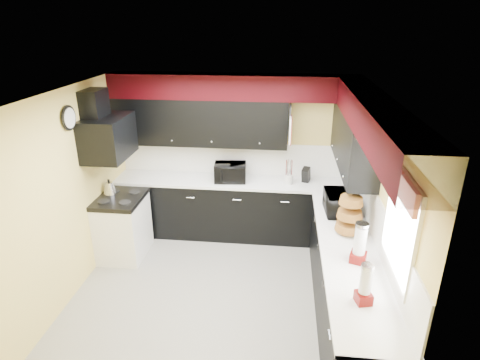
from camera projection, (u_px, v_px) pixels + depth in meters
The scene contains 35 objects.
ground at pixel (218, 293), 5.08m from camera, with size 3.60×3.60×0.00m, color gray.
wall_back at pixel (235, 154), 6.27m from camera, with size 3.60×0.06×2.50m, color #E0C666.
wall_right at pixel (377, 212), 4.43m from camera, with size 0.06×3.60×2.50m, color #E0C666.
wall_left at pixel (68, 197), 4.79m from camera, with size 0.06×3.60×2.50m, color #E0C666.
ceiling at pixel (214, 95), 4.14m from camera, with size 3.60×3.60×0.06m, color white.
cab_back at pixel (233, 209), 6.29m from camera, with size 3.60×0.60×0.90m, color black.
cab_right at pixel (346, 286), 4.49m from camera, with size 0.60×3.00×0.90m, color black.
counter_back at pixel (233, 181), 6.12m from camera, with size 3.62×0.64×0.04m, color white.
counter_right at pixel (350, 250), 4.31m from camera, with size 0.64×3.02×0.04m, color white.
splash_back at pixel (235, 158), 6.28m from camera, with size 3.60×0.02×0.50m, color white.
splash_right at pixel (375, 216), 4.45m from camera, with size 0.02×3.60×0.50m, color white.
upper_back at pixel (200, 122), 5.95m from camera, with size 2.60×0.35×0.70m, color black.
upper_right at pixel (354, 140), 5.07m from camera, with size 0.35×1.80×0.70m, color black.
soffit_back at pixel (233, 87), 5.70m from camera, with size 3.60×0.36×0.35m, color black.
soffit_right at pixel (376, 120), 3.88m from camera, with size 0.36×3.24×0.35m, color black.
stove at pixel (123, 228), 5.76m from camera, with size 0.60×0.75×0.86m, color white.
cooktop at pixel (120, 199), 5.59m from camera, with size 0.62×0.77×0.06m, color black.
hood at pixel (108, 137), 5.26m from camera, with size 0.50×0.78×0.55m, color black.
hood_duct at pixel (94, 105), 5.11m from camera, with size 0.24×0.40×0.40m, color black.
window at pixel (401, 227), 3.49m from camera, with size 0.03×0.86×0.96m, color white, non-canonical shape.
valance at pixel (401, 184), 3.34m from camera, with size 0.04×0.88×0.20m, color red.
pan_top at pixel (290, 112), 5.67m from camera, with size 0.03×0.22×0.40m, color black, non-canonical shape.
pan_mid at pixel (289, 131), 5.65m from camera, with size 0.03×0.28×0.46m, color black, non-canonical shape.
pan_low at pixel (289, 129), 5.90m from camera, with size 0.03×0.24×0.42m, color black, non-canonical shape.
cut_board at pixel (290, 130), 5.52m from camera, with size 0.03×0.26×0.35m, color white.
baskets at pixel (350, 214), 4.53m from camera, with size 0.27×0.27×0.50m, color brown, non-canonical shape.
clock at pixel (69, 118), 4.68m from camera, with size 0.03×0.30×0.30m, color black, non-canonical shape.
deco_plate at pixel (395, 132), 3.73m from camera, with size 0.03×0.24×0.24m, color white, non-canonical shape.
toaster_oven at pixel (230, 172), 6.03m from camera, with size 0.47×0.39×0.27m, color black.
microwave at pixel (339, 203), 5.05m from camera, with size 0.48×0.33×0.27m, color black.
utensil_crock at pixel (288, 179), 5.95m from camera, with size 0.13×0.13×0.14m, color beige.
knife_block at pixel (306, 175), 5.99m from camera, with size 0.10×0.14×0.22m, color black.
kettle at pixel (109, 188), 5.67m from camera, with size 0.18×0.18×0.16m, color #A5A5A9, non-canonical shape.
dispenser_a at pixel (360, 244), 4.00m from camera, with size 0.15×0.15×0.42m, color #5A0207, non-canonical shape.
dispenser_b at pixel (365, 286), 3.42m from camera, with size 0.13×0.13×0.35m, color #5D040A, non-canonical shape.
Camera 1 is at (0.73, -4.11, 3.25)m, focal length 30.00 mm.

